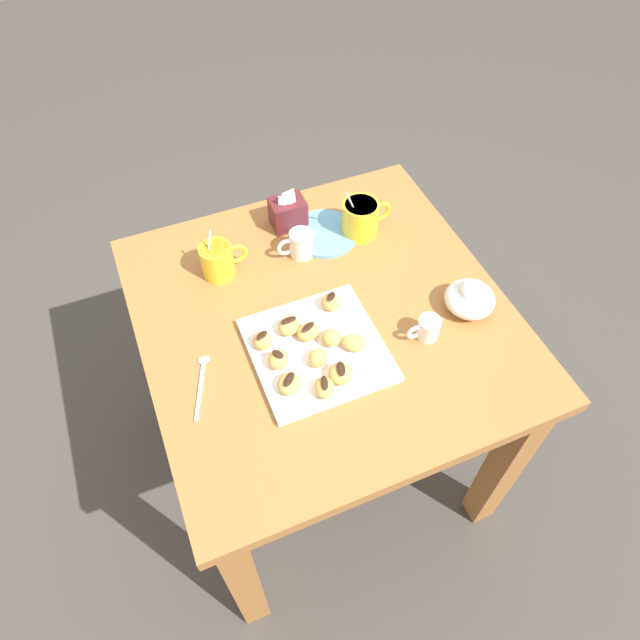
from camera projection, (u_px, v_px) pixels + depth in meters
ground_plane at (323, 447)px, 1.93m from camera, size 8.00×8.00×0.00m
dining_table at (324, 347)px, 1.47m from camera, size 0.86×0.88×0.73m
pastry_plate_square at (317, 350)px, 1.28m from camera, size 0.29×0.29×0.02m
coffee_mug_yellow_left at (218, 259)px, 1.40m from camera, size 0.12×0.08×0.14m
coffee_mug_yellow_right at (361, 217)px, 1.48m from camera, size 0.14×0.10×0.15m
cream_pitcher_white at (300, 243)px, 1.44m from camera, size 0.10×0.06×0.07m
sugar_caddy at (288, 213)px, 1.51m from camera, size 0.09×0.07×0.11m
ice_cream_bowl at (470, 298)px, 1.34m from camera, size 0.12×0.12×0.09m
chocolate_sauce_pitcher at (428, 327)px, 1.29m from camera, size 0.09×0.05×0.06m
saucer_sky_left at (324, 233)px, 1.51m from camera, size 0.18×0.18×0.01m
loose_spoon_near_saucer at (202, 379)px, 1.24m from camera, size 0.07×0.15×0.01m
beignet_0 at (331, 302)px, 1.33m from camera, size 0.06×0.06×0.04m
chocolate_drizzle_0 at (331, 297)px, 1.31m from camera, size 0.03×0.03×0.00m
beignet_1 at (308, 332)px, 1.28m from camera, size 0.06×0.06×0.03m
chocolate_drizzle_1 at (308, 327)px, 1.27m from camera, size 0.04×0.03×0.00m
beignet_2 at (354, 343)px, 1.26m from camera, size 0.07×0.07×0.03m
beignet_3 at (341, 374)px, 1.21m from camera, size 0.06×0.06×0.04m
chocolate_drizzle_3 at (341, 369)px, 1.20m from camera, size 0.03×0.04×0.00m
beignet_4 at (262, 340)px, 1.26m from camera, size 0.05×0.05×0.04m
chocolate_drizzle_4 at (262, 335)px, 1.25m from camera, size 0.04×0.03×0.00m
beignet_5 at (318, 358)px, 1.24m from camera, size 0.06×0.06×0.04m
beignet_6 at (278, 359)px, 1.23m from camera, size 0.06×0.06×0.04m
chocolate_drizzle_6 at (278, 354)px, 1.22m from camera, size 0.03×0.03×0.00m
beignet_7 at (289, 326)px, 1.29m from camera, size 0.07×0.07×0.04m
chocolate_drizzle_7 at (289, 320)px, 1.27m from camera, size 0.04×0.02×0.00m
beignet_8 at (331, 338)px, 1.27m from camera, size 0.06×0.06×0.04m
beignet_9 at (289, 384)px, 1.20m from camera, size 0.07×0.07×0.03m
chocolate_drizzle_9 at (289, 379)px, 1.18m from camera, size 0.04×0.04×0.00m
beignet_10 at (324, 388)px, 1.19m from camera, size 0.05×0.06×0.03m
chocolate_drizzle_10 at (325, 383)px, 1.18m from camera, size 0.03×0.04×0.00m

